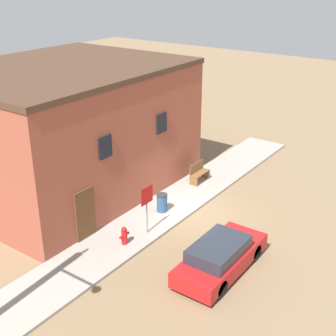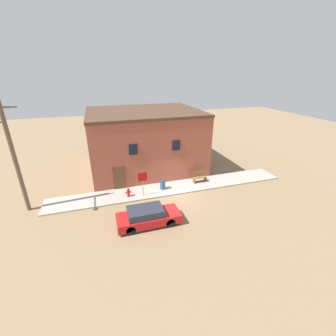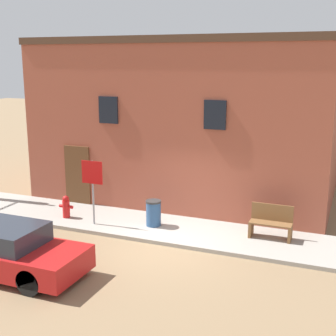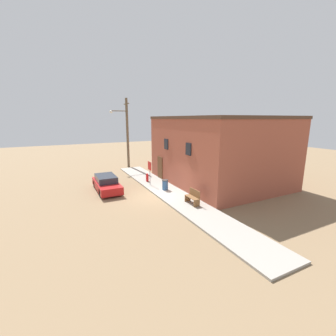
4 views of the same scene
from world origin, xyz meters
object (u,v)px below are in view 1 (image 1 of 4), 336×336
Objects in this scene: fire_hydrant at (124,235)px; stop_sign at (147,201)px; trash_bin at (162,203)px; parked_car at (220,257)px; bench at (199,173)px.

stop_sign reaches higher than fire_hydrant.
stop_sign is 2.50× the size of trash_bin.
trash_bin is at bearing 61.99° from parked_car.
bench is (5.37, 0.92, -0.98)m from stop_sign.
parked_car is at bearing -96.73° from stop_sign.
stop_sign is 3.74m from parked_car.
stop_sign is at bearing -170.26° from bench.
trash_bin is at bearing 17.99° from stop_sign.
bench is at bearing 37.94° from parked_car.
fire_hydrant is 0.61× the size of bench.
bench is 3.58m from trash_bin.
stop_sign is at bearing -10.31° from fire_hydrant.
parked_car is (-5.79, -4.51, 0.04)m from bench.
parked_car is (-2.22, -4.18, 0.08)m from trash_bin.
trash_bin is 4.73m from parked_car.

